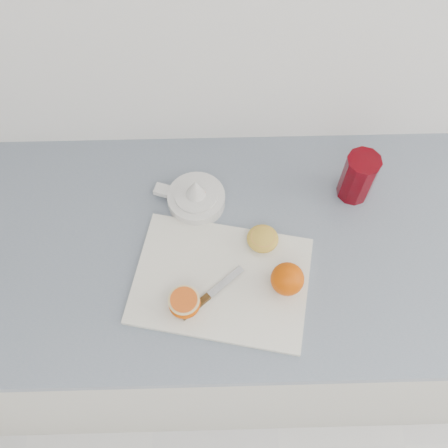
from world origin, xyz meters
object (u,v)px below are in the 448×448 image
counter (256,306)px  citrus_juicer (196,197)px  red_tumbler (358,178)px  cutting_board (221,280)px  half_orange (184,303)px

counter → citrus_juicer: 0.51m
red_tumbler → cutting_board: bearing=-145.1°
red_tumbler → counter: bearing=-150.0°
half_orange → red_tumbler: red_tumbler is taller
counter → half_orange: (-0.19, -0.16, 0.48)m
half_orange → red_tumbler: size_ratio=0.52×
cutting_board → citrus_juicer: bearing=105.3°
citrus_juicer → red_tumbler: bearing=3.2°
cutting_board → half_orange: size_ratio=5.56×
cutting_board → half_orange: bearing=-142.3°
cutting_board → red_tumbler: (0.32, 0.22, 0.05)m
cutting_board → half_orange: 0.10m
cutting_board → citrus_juicer: 0.21m
cutting_board → citrus_juicer: size_ratio=2.19×
citrus_juicer → red_tumbler: red_tumbler is taller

